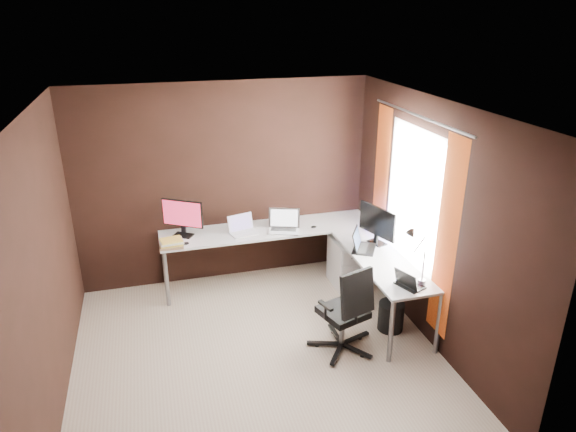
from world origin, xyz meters
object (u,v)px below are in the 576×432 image
at_px(desk_lamp, 416,250).
at_px(wastebasket, 391,316).
at_px(laptop_white, 243,229).
at_px(laptop_black_small, 408,283).
at_px(drawer_pedestal, 349,262).
at_px(monitor_left, 182,216).
at_px(laptop_black_big, 361,245).
at_px(book_stack, 171,243).
at_px(monitor_right, 377,223).
at_px(office_chair, 345,325).
at_px(laptop_silver, 284,226).

relative_size(desk_lamp, wastebasket, 1.79).
xyz_separation_m(laptop_white, desk_lamp, (1.40, -1.65, 0.31)).
bearing_deg(laptop_white, laptop_black_small, -67.27).
relative_size(drawer_pedestal, desk_lamp, 1.05).
distance_m(monitor_left, desk_lamp, 2.74).
bearing_deg(desk_lamp, laptop_black_big, 116.63).
bearing_deg(laptop_black_big, book_stack, 103.87).
distance_m(monitor_right, laptop_black_small, 1.02).
bearing_deg(desk_lamp, monitor_right, 102.07).
distance_m(book_stack, desk_lamp, 2.73).
bearing_deg(monitor_left, monitor_right, 10.87).
bearing_deg(laptop_black_small, office_chair, 54.04).
relative_size(laptop_silver, office_chair, 0.47).
bearing_deg(wastebasket, laptop_silver, 123.04).
xyz_separation_m(laptop_black_big, book_stack, (-2.07, 0.65, -0.01)).
distance_m(laptop_white, laptop_black_small, 2.17).
bearing_deg(laptop_white, office_chair, -79.56).
relative_size(drawer_pedestal, laptop_white, 1.63).
distance_m(laptop_black_big, laptop_black_small, 0.91).
height_order(drawer_pedestal, monitor_left, monitor_left).
height_order(monitor_right, laptop_black_small, monitor_right).
distance_m(laptop_white, desk_lamp, 2.19).
distance_m(laptop_white, office_chair, 1.80).
height_order(monitor_right, laptop_black_big, monitor_right).
relative_size(monitor_left, monitor_right, 0.85).
distance_m(laptop_silver, desk_lamp, 1.86).
bearing_deg(laptop_black_big, drawer_pedestal, 22.76).
distance_m(laptop_black_big, desk_lamp, 0.92).
relative_size(monitor_left, laptop_silver, 1.00).
distance_m(drawer_pedestal, laptop_black_big, 0.70).
height_order(monitor_left, desk_lamp, desk_lamp).
bearing_deg(wastebasket, desk_lamp, -81.13).
height_order(drawer_pedestal, laptop_white, laptop_white).
relative_size(monitor_left, desk_lamp, 0.79).
bearing_deg(desk_lamp, book_stack, 160.51).
height_order(monitor_right, book_stack, monitor_right).
height_order(laptop_black_big, laptop_black_small, laptop_black_big).
xyz_separation_m(laptop_black_small, wastebasket, (0.04, 0.35, -0.61)).
relative_size(laptop_silver, wastebasket, 1.41).
bearing_deg(laptop_white, monitor_left, 156.32).
height_order(laptop_white, desk_lamp, desk_lamp).
bearing_deg(book_stack, office_chair, -41.32).
relative_size(laptop_silver, desk_lamp, 0.79).
height_order(monitor_right, wastebasket, monitor_right).
bearing_deg(drawer_pedestal, laptop_black_big, -98.52).
distance_m(drawer_pedestal, laptop_black_small, 1.48).
bearing_deg(desk_lamp, laptop_black_small, -127.98).
height_order(monitor_right, laptop_silver, monitor_right).
relative_size(laptop_black_big, desk_lamp, 0.73).
height_order(laptop_white, laptop_black_small, laptop_white).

